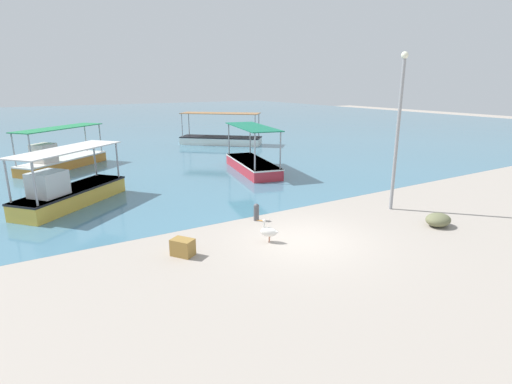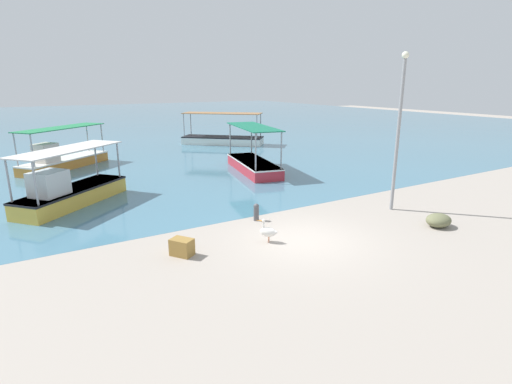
% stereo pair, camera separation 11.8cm
% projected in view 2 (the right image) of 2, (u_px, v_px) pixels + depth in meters
% --- Properties ---
extents(ground, '(120.00, 120.00, 0.00)m').
position_uv_depth(ground, '(303.00, 240.00, 13.60)').
color(ground, '#A2978C').
extents(harbor_water, '(110.00, 90.00, 0.00)m').
position_uv_depth(harbor_water, '(85.00, 122.00, 53.38)').
color(harbor_water, teal).
rests_on(harbor_water, ground).
extents(fishing_boat_far_right, '(5.69, 5.11, 2.53)m').
position_uv_depth(fishing_boat_far_right, '(62.00, 159.00, 24.70)').
color(fishing_boat_far_right, orange).
rests_on(fishing_boat_far_right, harbor_water).
extents(fishing_boat_outer, '(5.13, 4.74, 2.47)m').
position_uv_depth(fishing_boat_outer, '(69.00, 191.00, 17.24)').
color(fishing_boat_outer, gold).
rests_on(fishing_boat_outer, harbor_water).
extents(fishing_boat_near_left, '(2.95, 6.07, 2.70)m').
position_uv_depth(fishing_boat_near_left, '(253.00, 163.00, 23.96)').
color(fishing_boat_near_left, '#BB2C38').
rests_on(fishing_boat_near_left, harbor_water).
extents(fishing_boat_near_right, '(6.44, 6.07, 2.68)m').
position_uv_depth(fishing_boat_near_right, '(223.00, 138.00, 34.50)').
color(fishing_boat_near_right, white).
rests_on(fishing_boat_near_right, harbor_water).
extents(pelican, '(0.63, 0.66, 0.80)m').
position_uv_depth(pelican, '(268.00, 231.00, 13.34)').
color(pelican, '#E0997A').
rests_on(pelican, ground).
extents(lamp_post, '(0.28, 0.28, 6.34)m').
position_uv_depth(lamp_post, '(399.00, 125.00, 15.96)').
color(lamp_post, gray).
rests_on(lamp_post, ground).
extents(mooring_bollard, '(0.22, 0.22, 0.68)m').
position_uv_depth(mooring_bollard, '(256.00, 211.00, 15.45)').
color(mooring_bollard, '#47474C').
rests_on(mooring_bollard, ground).
extents(net_pile, '(0.98, 0.83, 0.50)m').
position_uv_depth(net_pile, '(439.00, 220.00, 14.80)').
color(net_pile, '#696B4A').
rests_on(net_pile, ground).
extents(cargo_crate, '(0.76, 0.82, 0.53)m').
position_uv_depth(cargo_crate, '(182.00, 247.00, 12.35)').
color(cargo_crate, olive).
rests_on(cargo_crate, ground).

